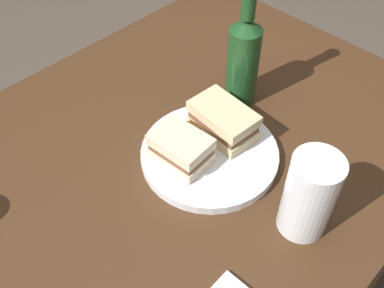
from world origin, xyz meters
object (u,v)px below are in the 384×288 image
(sandwich_half_left, at_px, (223,121))
(cider_bottle, at_px, (243,57))
(pint_glass, at_px, (308,199))
(plate, at_px, (210,154))
(sandwich_half_right, at_px, (181,148))

(sandwich_half_left, bearing_deg, cider_bottle, -155.21)
(sandwich_half_left, relative_size, pint_glass, 0.83)
(plate, xyz_separation_m, sandwich_half_left, (-0.05, -0.02, 0.04))
(cider_bottle, bearing_deg, pint_glass, 58.87)
(pint_glass, distance_m, cider_bottle, 0.32)
(cider_bottle, bearing_deg, sandwich_half_right, 11.61)
(sandwich_half_left, bearing_deg, sandwich_half_right, -4.07)
(sandwich_half_left, height_order, pint_glass, pint_glass)
(sandwich_half_left, height_order, sandwich_half_right, sandwich_half_left)
(plate, relative_size, sandwich_half_right, 2.39)
(pint_glass, bearing_deg, plate, -89.96)
(sandwich_half_left, distance_m, pint_glass, 0.23)
(pint_glass, xyz_separation_m, cider_bottle, (-0.16, -0.27, 0.04))
(sandwich_half_right, relative_size, cider_bottle, 0.39)
(sandwich_half_right, bearing_deg, pint_glass, 102.45)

